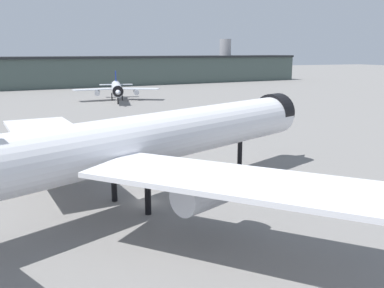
% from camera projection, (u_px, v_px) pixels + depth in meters
% --- Properties ---
extents(ground, '(900.00, 900.00, 0.00)m').
position_uv_depth(ground, '(146.00, 202.00, 56.09)').
color(ground, slate).
extents(airliner_near_gate, '(64.62, 57.99, 18.60)m').
position_uv_depth(airliner_near_gate, '(145.00, 141.00, 54.34)').
color(airliner_near_gate, white).
rests_on(airliner_near_gate, ground).
extents(airliner_far_taxiway, '(33.88, 37.67, 11.10)m').
position_uv_depth(airliner_far_taxiway, '(117.00, 89.00, 167.83)').
color(airliner_far_taxiway, silver).
rests_on(airliner_far_taxiway, ground).
extents(terminal_building, '(240.55, 47.39, 26.65)m').
position_uv_depth(terminal_building, '(119.00, 70.00, 245.30)').
color(terminal_building, '#475651').
rests_on(terminal_building, ground).
extents(service_truck_front, '(5.77, 5.17, 3.00)m').
position_uv_depth(service_truck_front, '(221.00, 134.00, 93.70)').
color(service_truck_front, black).
rests_on(service_truck_front, ground).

